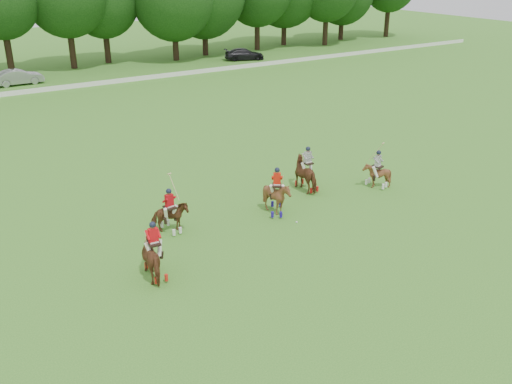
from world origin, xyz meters
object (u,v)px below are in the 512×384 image
polo_red_c (277,197)px  polo_ball (297,222)px  car_mid (18,77)px  car_right (244,54)px  polo_red_b (170,217)px  polo_stripe_b (377,174)px  polo_red_a (155,257)px  polo_stripe_a (307,174)px

polo_red_c → polo_ball: 1.68m
car_mid → car_right: 25.98m
car_mid → polo_red_b: polo_red_b is taller
car_mid → polo_ball: size_ratio=50.96×
polo_stripe_b → polo_red_a: bearing=-171.1°
polo_ball → polo_red_b: bearing=156.2°
polo_stripe_a → polo_red_a: bearing=-159.4°
polo_stripe_a → polo_ball: size_ratio=27.48×
polo_stripe_a → polo_ball: 4.36m
car_right → polo_red_b: (-26.96, -37.38, 0.07)m
polo_red_a → polo_stripe_b: polo_stripe_b is taller
polo_red_a → car_right: bearing=54.4°
car_mid → polo_ball: car_mid is taller
polo_stripe_a → polo_stripe_b: 3.89m
polo_red_b → polo_red_c: 5.38m
polo_red_a → polo_red_b: bearing=56.6°
car_mid → polo_ball: 40.05m
polo_red_c → polo_stripe_a: size_ratio=0.98×
polo_stripe_b → polo_ball: bearing=-168.5°
polo_red_b → polo_stripe_b: size_ratio=1.01×
polo_stripe_a → polo_stripe_b: (3.45, -1.78, -0.16)m
polo_red_c → car_mid: bearing=96.4°
car_right → polo_red_a: size_ratio=1.96×
polo_red_c → polo_stripe_b: (6.59, -0.14, -0.13)m
car_mid → polo_red_c: 38.59m
car_right → polo_red_a: 50.06m
polo_red_c → polo_stripe_b: polo_stripe_b is taller
polo_red_c → polo_stripe_a: bearing=27.6°
polo_ball → polo_red_a: bearing=-173.3°
polo_red_a → polo_stripe_b: (14.07, 2.21, -0.13)m
polo_red_c → polo_ball: (0.18, -1.44, -0.84)m
car_right → polo_ball: car_right is taller
polo_red_b → car_mid: bearing=88.5°
polo_red_b → polo_red_a: bearing=-123.4°
polo_stripe_a → polo_stripe_b: bearing=-27.3°
polo_stripe_b → polo_ball: size_ratio=29.81×
polo_stripe_a → polo_red_b: bearing=-175.4°
car_right → polo_red_a: polo_red_a is taller
polo_stripe_b → polo_red_c: bearing=178.8°
car_mid → polo_ball: (4.49, -39.79, -0.71)m
car_right → polo_stripe_b: 41.34m
polo_red_a → polo_ball: bearing=6.7°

